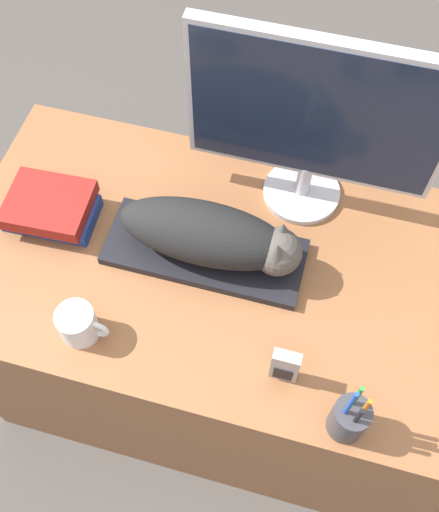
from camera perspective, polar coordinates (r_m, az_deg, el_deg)
ground_plane at (r=2.01m, az=-1.48°, el=-20.41°), size 12.00×12.00×0.00m
desk at (r=1.75m, az=1.51°, el=-7.07°), size 1.36×0.72×0.75m
keyboard at (r=1.42m, az=-1.38°, el=0.40°), size 0.47×0.18×0.02m
cat at (r=1.34m, az=-0.42°, el=1.93°), size 0.43×0.15×0.14m
monitor at (r=1.33m, az=9.16°, el=12.70°), size 0.57×0.19×0.48m
coffee_mug at (r=1.33m, az=-13.25°, el=-6.35°), size 0.11×0.08×0.09m
pen_cup at (r=1.24m, az=12.24°, el=-14.87°), size 0.07×0.07×0.22m
phone at (r=1.26m, az=6.24°, el=-10.37°), size 0.06×0.03×0.11m
book_stack at (r=1.51m, az=-15.84°, el=4.38°), size 0.22×0.17×0.08m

